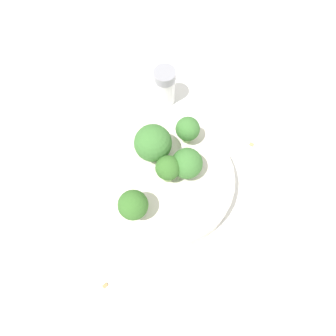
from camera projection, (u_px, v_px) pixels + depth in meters
The scene contains 10 objects.
ground_plane at pixel (168, 188), 0.53m from camera, with size 3.00×3.00×0.00m, color white.
bowl at pixel (168, 182), 0.51m from camera, with size 0.20×0.20×0.05m, color silver.
broccoli_floret_0 at pixel (169, 169), 0.46m from camera, with size 0.04×0.04×0.05m.
broccoli_floret_1 at pixel (133, 205), 0.44m from camera, with size 0.04×0.04×0.06m.
broccoli_floret_2 at pixel (188, 130), 0.49m from camera, with size 0.04×0.04×0.05m.
broccoli_floret_3 at pixel (187, 164), 0.47m from camera, with size 0.05×0.05×0.05m.
broccoli_floret_4 at pixel (155, 142), 0.47m from camera, with size 0.05×0.05×0.07m.
pepper_shaker at pixel (165, 87), 0.56m from camera, with size 0.04×0.04×0.08m.
almond_crumb_0 at pixel (252, 144), 0.56m from camera, with size 0.01×0.00×0.01m, color tan.
almond_crumb_1 at pixel (105, 285), 0.47m from camera, with size 0.01×0.01×0.01m, color #AD7F4C.
Camera 1 is at (0.09, 0.15, 0.50)m, focal length 35.00 mm.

